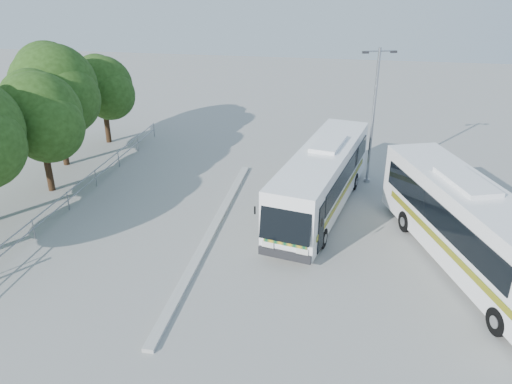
% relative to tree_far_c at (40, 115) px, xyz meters
% --- Properties ---
extents(ground, '(100.00, 100.00, 0.00)m').
position_rel_tree_far_c_xyz_m(ground, '(12.12, -5.10, -4.26)').
color(ground, gray).
rests_on(ground, ground).
extents(kerb_divider, '(0.40, 16.00, 0.15)m').
position_rel_tree_far_c_xyz_m(kerb_divider, '(9.82, -3.10, -4.18)').
color(kerb_divider, '#B2B2AD').
rests_on(kerb_divider, ground).
extents(railing, '(0.06, 22.00, 1.00)m').
position_rel_tree_far_c_xyz_m(railing, '(2.12, -1.10, -3.52)').
color(railing, gray).
rests_on(railing, ground).
extents(tree_far_c, '(4.97, 4.69, 6.49)m').
position_rel_tree_far_c_xyz_m(tree_far_c, '(0.00, 0.00, 0.00)').
color(tree_far_c, '#382314').
rests_on(tree_far_c, ground).
extents(tree_far_d, '(5.62, 5.30, 7.33)m').
position_rel_tree_far_c_xyz_m(tree_far_d, '(-1.19, 3.70, 0.56)').
color(tree_far_d, '#382314').
rests_on(tree_far_d, ground).
extents(tree_far_e, '(4.54, 4.28, 5.92)m').
position_rel_tree_far_c_xyz_m(tree_far_e, '(-0.51, 8.20, -0.37)').
color(tree_far_e, '#382314').
rests_on(tree_far_e, ground).
extents(coach_main, '(4.52, 11.54, 3.14)m').
position_rel_tree_far_c_xyz_m(coach_main, '(14.62, 0.20, -2.54)').
color(coach_main, white).
rests_on(coach_main, ground).
extents(coach_adjacent, '(6.25, 12.19, 3.35)m').
position_rel_tree_far_c_xyz_m(coach_adjacent, '(20.82, -4.15, -2.42)').
color(coach_adjacent, white).
rests_on(coach_adjacent, ground).
extents(lamppost, '(1.79, 0.71, 7.48)m').
position_rel_tree_far_c_xyz_m(lamppost, '(17.03, 4.23, -0.13)').
color(lamppost, '#95989E').
rests_on(lamppost, ground).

